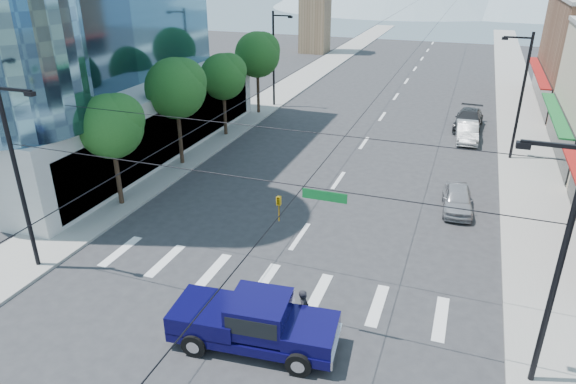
# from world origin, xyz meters

# --- Properties ---
(ground) EXTENTS (160.00, 160.00, 0.00)m
(ground) POSITION_xyz_m (0.00, 0.00, 0.00)
(ground) COLOR #28282B
(ground) RESTS_ON ground
(sidewalk_left) EXTENTS (4.00, 120.00, 0.15)m
(sidewalk_left) POSITION_xyz_m (-12.00, 40.00, 0.07)
(sidewalk_left) COLOR gray
(sidewalk_left) RESTS_ON ground
(sidewalk_right) EXTENTS (4.00, 120.00, 0.15)m
(sidewalk_right) POSITION_xyz_m (12.00, 40.00, 0.07)
(sidewalk_right) COLOR gray
(sidewalk_right) RESTS_ON ground
(tree_near) EXTENTS (3.65, 3.64, 6.71)m
(tree_near) POSITION_xyz_m (-11.07, 6.10, 4.99)
(tree_near) COLOR black
(tree_near) RESTS_ON ground
(tree_midnear) EXTENTS (4.09, 4.09, 7.52)m
(tree_midnear) POSITION_xyz_m (-11.07, 13.10, 5.59)
(tree_midnear) COLOR black
(tree_midnear) RESTS_ON ground
(tree_midfar) EXTENTS (3.65, 3.64, 6.71)m
(tree_midfar) POSITION_xyz_m (-11.07, 20.10, 4.99)
(tree_midfar) COLOR black
(tree_midfar) RESTS_ON ground
(tree_far) EXTENTS (4.09, 4.09, 7.52)m
(tree_far) POSITION_xyz_m (-11.07, 27.10, 5.59)
(tree_far) COLOR black
(tree_far) RESTS_ON ground
(signal_rig) EXTENTS (21.80, 0.20, 9.00)m
(signal_rig) POSITION_xyz_m (0.19, -1.00, 4.64)
(signal_rig) COLOR black
(signal_rig) RESTS_ON ground
(lamp_pole_nw) EXTENTS (2.00, 0.25, 9.00)m
(lamp_pole_nw) POSITION_xyz_m (-10.67, 30.00, 4.94)
(lamp_pole_nw) COLOR black
(lamp_pole_nw) RESTS_ON ground
(lamp_pole_ne) EXTENTS (2.00, 0.25, 9.00)m
(lamp_pole_ne) POSITION_xyz_m (10.67, 22.00, 4.94)
(lamp_pole_ne) COLOR black
(lamp_pole_ne) RESTS_ON ground
(pickup_truck) EXTENTS (6.51, 2.93, 2.14)m
(pickup_truck) POSITION_xyz_m (1.03, -2.51, 1.12)
(pickup_truck) COLOR #0B083F
(pickup_truck) RESTS_ON ground
(pedestrian) EXTENTS (0.55, 0.73, 1.79)m
(pedestrian) POSITION_xyz_m (2.50, -0.96, 0.90)
(pedestrian) COLOR black
(pedestrian) RESTS_ON ground
(parked_car_near) EXTENTS (2.00, 4.24, 1.40)m
(parked_car_near) POSITION_xyz_m (7.60, 12.07, 0.70)
(parked_car_near) COLOR #A09FA4
(parked_car_near) RESTS_ON ground
(parked_car_mid) EXTENTS (1.93, 4.71, 1.52)m
(parked_car_mid) POSITION_xyz_m (7.60, 25.37, 0.76)
(parked_car_mid) COLOR beige
(parked_car_mid) RESTS_ON ground
(parked_car_far) EXTENTS (2.48, 5.52, 1.57)m
(parked_car_far) POSITION_xyz_m (7.60, 28.90, 0.78)
(parked_car_far) COLOR #272729
(parked_car_far) RESTS_ON ground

